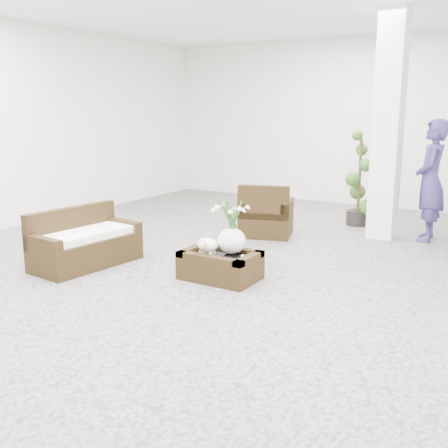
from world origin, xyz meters
The scene contains 10 objects.
ground centered at (0.00, 0.00, 0.00)m, with size 11.00×11.00×0.00m, color gray.
column centered at (1.20, 2.80, 1.75)m, with size 0.40×0.40×3.50m, color white.
coffee_table centered at (0.11, -0.37, 0.16)m, with size 0.90×0.60×0.31m, color #31210E.
sheep_figurine centered at (-0.01, -0.47, 0.42)m, with size 0.28×0.23×0.21m, color white.
planter_narcissus centered at (0.21, -0.27, 0.71)m, with size 0.44×0.44×0.80m, color white, non-canonical shape.
tealight centered at (0.41, -0.35, 0.33)m, with size 0.04×0.04×0.03m, color white.
armchair centered at (-0.45, 1.98, 0.43)m, with size 0.81×0.77×0.86m, color #31210E.
loveseat centered at (-1.69, -0.80, 0.37)m, with size 1.40×0.67×0.75m, color #31210E.
topiary centered at (0.59, 3.49, 0.81)m, with size 0.43×0.43×1.63m, color #274817, non-canonical shape.
shopper centered at (1.85, 2.98, 0.94)m, with size 0.68×0.45×1.88m, color navy.
Camera 1 is at (3.34, -5.58, 2.02)m, focal length 42.34 mm.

